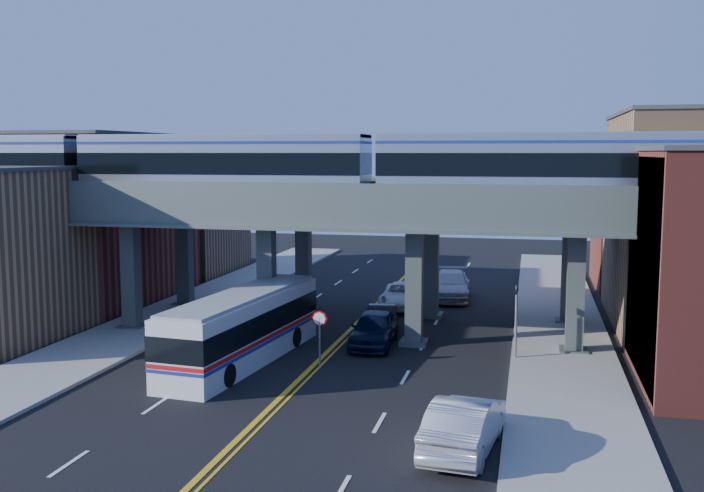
{
  "coord_description": "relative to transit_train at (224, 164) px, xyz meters",
  "views": [
    {
      "loc": [
        9.75,
        -31.48,
        9.95
      ],
      "look_at": [
        0.95,
        6.93,
        5.21
      ],
      "focal_mm": 40.0,
      "sensor_mm": 36.0,
      "label": 1
    }
  ],
  "objects": [
    {
      "name": "ground",
      "position": [
        6.34,
        -8.0,
        -9.31
      ],
      "size": [
        120.0,
        120.0,
        0.0
      ],
      "primitive_type": "plane",
      "color": "black",
      "rests_on": "ground"
    },
    {
      "name": "sidewalk_west",
      "position": [
        -5.16,
        2.0,
        -9.23
      ],
      "size": [
        5.0,
        70.0,
        0.16
      ],
      "primitive_type": "cube",
      "color": "gray",
      "rests_on": "ground"
    },
    {
      "name": "sidewalk_east",
      "position": [
        17.84,
        2.0,
        -9.23
      ],
      "size": [
        5.0,
        70.0,
        0.16
      ],
      "primitive_type": "cube",
      "color": "gray",
      "rests_on": "ground"
    },
    {
      "name": "building_west_b",
      "position": [
        -12.16,
        8.0,
        -3.81
      ],
      "size": [
        8.0,
        14.0,
        11.0
      ],
      "primitive_type": "cube",
      "color": "brown",
      "rests_on": "ground"
    },
    {
      "name": "building_west_c",
      "position": [
        -12.16,
        21.0,
        -5.31
      ],
      "size": [
        8.0,
        10.0,
        8.0
      ],
      "primitive_type": "cube",
      "color": "olive",
      "rests_on": "ground"
    },
    {
      "name": "building_east_b",
      "position": [
        24.84,
        8.0,
        -3.31
      ],
      "size": [
        8.0,
        14.0,
        12.0
      ],
      "primitive_type": "cube",
      "color": "olive",
      "rests_on": "ground"
    },
    {
      "name": "building_east_c",
      "position": [
        24.84,
        21.0,
        -4.81
      ],
      "size": [
        8.0,
        10.0,
        9.0
      ],
      "primitive_type": "cube",
      "color": "brown",
      "rests_on": "ground"
    },
    {
      "name": "mural_panel",
      "position": [
        20.89,
        -4.0,
        -4.56
      ],
      "size": [
        0.1,
        9.5,
        9.5
      ],
      "primitive_type": "cube",
      "color": "#216892",
      "rests_on": "ground"
    },
    {
      "name": "elevated_viaduct_near",
      "position": [
        6.34,
        0.0,
        -2.84
      ],
      "size": [
        52.0,
        3.6,
        7.4
      ],
      "color": "#414C4A",
      "rests_on": "ground"
    },
    {
      "name": "elevated_viaduct_far",
      "position": [
        6.34,
        7.0,
        -2.84
      ],
      "size": [
        52.0,
        3.6,
        7.4
      ],
      "color": "#414C4A",
      "rests_on": "ground"
    },
    {
      "name": "transit_train",
      "position": [
        0.0,
        0.0,
        0.0
      ],
      "size": [
        48.29,
        3.03,
        3.53
      ],
      "color": "black",
      "rests_on": "elevated_viaduct_near"
    },
    {
      "name": "stop_sign",
      "position": [
        6.64,
        -5.0,
        -7.55
      ],
      "size": [
        0.76,
        0.09,
        2.63
      ],
      "color": "slate",
      "rests_on": "ground"
    },
    {
      "name": "traffic_signal",
      "position": [
        15.54,
        -2.0,
        -7.01
      ],
      "size": [
        0.15,
        0.18,
        4.1
      ],
      "color": "slate",
      "rests_on": "ground"
    },
    {
      "name": "transit_bus",
      "position": [
        2.88,
        -5.07,
        -7.69
      ],
      "size": [
        3.96,
        12.46,
        3.15
      ],
      "rotation": [
        0.0,
        0.0,
        1.47
      ],
      "color": "silver",
      "rests_on": "ground"
    },
    {
      "name": "car_lane_a",
      "position": [
        8.35,
        -0.69,
        -8.42
      ],
      "size": [
        2.3,
        5.31,
        1.78
      ],
      "primitive_type": "imported",
      "rotation": [
        0.0,
        0.0,
        0.04
      ],
      "color": "black",
      "rests_on": "ground"
    },
    {
      "name": "car_lane_b",
      "position": [
        8.14,
        2.5,
        -8.59
      ],
      "size": [
        1.92,
        4.48,
        1.44
      ],
      "primitive_type": "imported",
      "rotation": [
        0.0,
        0.0,
        0.09
      ],
      "color": "#2A2B2D",
      "rests_on": "ground"
    },
    {
      "name": "car_lane_c",
      "position": [
        8.14,
        9.67,
        -8.54
      ],
      "size": [
        2.84,
        5.69,
        1.55
      ],
      "primitive_type": "imported",
      "rotation": [
        0.0,
        0.0,
        0.05
      ],
      "color": "white",
      "rests_on": "ground"
    },
    {
      "name": "car_lane_d",
      "position": [
        10.88,
        13.29,
        -8.38
      ],
      "size": [
        3.06,
        6.58,
        1.86
      ],
      "primitive_type": "imported",
      "rotation": [
        0.0,
        0.0,
        0.07
      ],
      "color": "#BDBCC1",
      "rests_on": "ground"
    },
    {
      "name": "car_parked_curb",
      "position": [
        14.11,
        -14.04,
        -8.4
      ],
      "size": [
        2.6,
        5.75,
        1.83
      ],
      "primitive_type": "imported",
      "rotation": [
        0.0,
        0.0,
        3.02
      ],
      "color": "#A7A7AC",
      "rests_on": "ground"
    }
  ]
}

